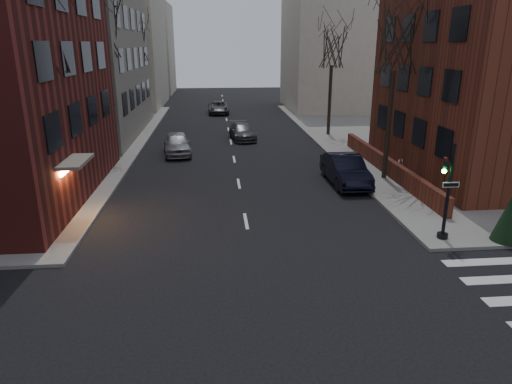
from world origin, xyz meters
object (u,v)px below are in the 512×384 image
tree_left_c (135,42)px  car_lane_silver (177,144)px  car_lane_far (218,107)px  sandwich_board (400,168)px  parked_sedan (345,170)px  streetlamp_near (104,104)px  streetlamp_far (147,80)px  traffic_signal (446,198)px  car_lane_gray (242,132)px  tree_left_a (39,29)px  tree_right_b (332,47)px  evergreen_shrub (510,217)px  tree_left_b (101,27)px  tree_right_a (396,40)px

tree_left_c → car_lane_silver: (4.65, -14.04, -7.22)m
car_lane_far → sandwich_board: car_lane_far is taller
car_lane_silver → parked_sedan: bearing=-46.7°
streetlamp_near → car_lane_silver: (4.05, 3.96, -3.43)m
parked_sedan → streetlamp_far: bearing=119.4°
traffic_signal → sandwich_board: size_ratio=4.02×
streetlamp_far → car_lane_gray: (9.25, -10.89, -3.56)m
tree_left_c → car_lane_gray: 15.17m
tree_left_a → parked_sedan: size_ratio=1.97×
tree_left_a → tree_left_c: tree_left_a is taller
parked_sedan → tree_right_b: bearing=79.0°
tree_left_c → sandwich_board: size_ratio=9.76×
streetlamp_near → evergreen_shrub: bearing=-35.9°
tree_left_a → tree_left_c: 26.00m
traffic_signal → sandwich_board: 9.57m
tree_right_b → car_lane_silver: tree_right_b is taller
tree_right_b → streetlamp_near: bearing=-149.5°
tree_left_b → tree_right_b: (17.60, 6.00, -1.33)m
sandwich_board → car_lane_silver: bearing=171.6°
streetlamp_far → car_lane_far: 9.42m
tree_left_b → tree_right_a: 19.35m
tree_right_b → evergreen_shrub: 24.42m
tree_left_c → parked_sedan: bearing=-56.5°
tree_left_a → tree_right_a: tree_left_a is taller
tree_left_b → tree_right_b: bearing=18.8°
car_lane_far → car_lane_gray: bearing=-83.7°
tree_left_a → sandwich_board: bearing=12.9°
car_lane_far → evergreen_shrub: evergreen_shrub is taller
car_lane_silver → streetlamp_far: bearing=97.1°
tree_right_a → parked_sedan: tree_right_a is taller
traffic_signal → tree_right_a: (0.86, 9.01, 6.12)m
tree_left_b → tree_right_a: tree_left_b is taller
sandwich_board → car_lane_far: bearing=130.9°
tree_left_c → evergreen_shrub: size_ratio=4.72×
parked_sedan → evergreen_shrub: bearing=-65.1°
tree_left_b → sandwich_board: 21.83m
traffic_signal → car_lane_gray: 23.19m
tree_right_b → evergreen_shrub: size_ratio=4.45×
tree_right_a → tree_left_a: bearing=-167.2°
tree_right_b → car_lane_far: size_ratio=1.79×
parked_sedan → evergreen_shrub: (4.28, -8.87, 0.32)m
tree_left_b → car_lane_gray: size_ratio=2.32×
car_lane_gray → sandwich_board: 15.57m
tree_right_b → streetlamp_far: 20.01m
tree_left_b → streetlamp_far: bearing=87.9°
tree_left_a → sandwich_board: 20.69m
tree_left_a → car_lane_gray: size_ratio=2.21×
streetlamp_far → sandwich_board: streetlamp_far is taller
tree_left_a → tree_right_b: size_ratio=1.12×
tree_left_b → car_lane_silver: 9.34m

